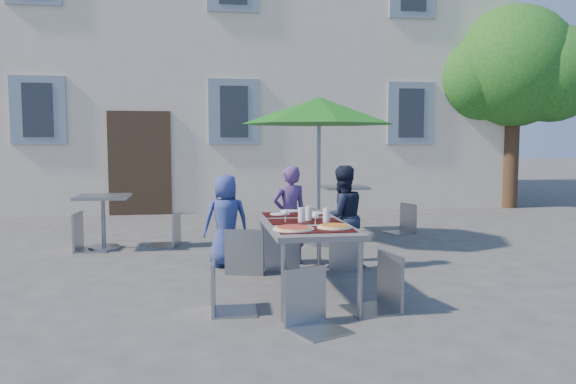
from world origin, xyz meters
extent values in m
plane|color=#3F3F41|center=(0.00, 0.00, 0.00)|extent=(90.00, 90.00, 0.00)
cube|color=beige|center=(0.00, 11.50, 3.50)|extent=(13.00, 8.00, 7.00)
cube|color=#39291B|center=(-2.00, 7.47, 1.10)|extent=(1.30, 0.06, 2.20)
cube|color=gray|center=(-4.00, 7.47, 2.20)|extent=(1.10, 0.06, 1.40)
cube|color=#262B33|center=(-4.00, 7.45, 2.20)|extent=(0.60, 0.04, 1.10)
cube|color=gray|center=(0.00, 7.47, 2.20)|extent=(1.10, 0.06, 1.40)
cube|color=#262B33|center=(0.00, 7.45, 2.20)|extent=(0.60, 0.04, 1.10)
cube|color=gray|center=(4.00, 7.47, 2.20)|extent=(1.10, 0.06, 1.40)
cube|color=#262B33|center=(4.00, 7.45, 2.20)|extent=(0.60, 0.04, 1.10)
cylinder|color=#402B1B|center=(6.50, 7.50, 1.40)|extent=(0.36, 0.36, 2.80)
sphere|color=#165215|center=(6.50, 7.50, 3.30)|extent=(2.80, 2.80, 2.80)
sphere|color=#165215|center=(5.70, 7.80, 3.00)|extent=(2.00, 2.00, 2.00)
sphere|color=#165215|center=(7.20, 7.10, 3.10)|extent=(2.20, 2.20, 2.20)
sphere|color=#165215|center=(6.70, 8.10, 3.80)|extent=(1.80, 1.80, 1.80)
cube|color=#434348|center=(0.30, 0.79, 0.72)|extent=(0.80, 1.85, 0.05)
cylinder|color=gray|center=(-0.04, -0.07, 0.35)|extent=(0.05, 0.05, 0.70)
cylinder|color=gray|center=(0.64, -0.07, 0.35)|extent=(0.05, 0.05, 0.70)
cylinder|color=gray|center=(-0.04, 1.66, 0.35)|extent=(0.05, 0.05, 0.70)
cylinder|color=gray|center=(0.64, 1.66, 0.35)|extent=(0.05, 0.05, 0.70)
cube|color=black|center=(0.30, 0.24, 0.75)|extent=(0.70, 0.42, 0.01)
cube|color=black|center=(0.30, 0.79, 0.75)|extent=(0.70, 0.42, 0.01)
cube|color=black|center=(0.30, 1.34, 0.75)|extent=(0.70, 0.42, 0.01)
cylinder|color=white|center=(0.09, 0.25, 0.76)|extent=(0.38, 0.38, 0.01)
cylinder|color=tan|center=(0.09, 0.25, 0.77)|extent=(0.34, 0.34, 0.01)
cylinder|color=maroon|center=(0.09, 0.25, 0.78)|extent=(0.30, 0.30, 0.01)
cylinder|color=white|center=(0.49, 0.31, 0.76)|extent=(0.33, 0.33, 0.01)
cylinder|color=tan|center=(0.49, 0.31, 0.77)|extent=(0.29, 0.29, 0.01)
cylinder|color=#9A310A|center=(0.49, 0.31, 0.78)|extent=(0.25, 0.25, 0.01)
cylinder|color=silver|center=(0.26, 0.73, 0.82)|extent=(0.07, 0.07, 0.15)
cylinder|color=silver|center=(0.35, 0.83, 0.82)|extent=(0.07, 0.07, 0.15)
cylinder|color=silver|center=(0.50, 0.67, 0.82)|extent=(0.07, 0.07, 0.15)
cylinder|color=silver|center=(0.10, 0.75, 0.75)|extent=(0.06, 0.06, 0.00)
cylinder|color=silver|center=(0.10, 0.75, 0.79)|extent=(0.01, 0.01, 0.08)
sphere|color=silver|center=(0.10, 0.75, 0.85)|extent=(0.06, 0.06, 0.06)
cylinder|color=silver|center=(0.35, 0.48, 0.75)|extent=(0.06, 0.06, 0.00)
cylinder|color=silver|center=(0.35, 0.48, 0.79)|extent=(0.01, 0.01, 0.08)
sphere|color=silver|center=(0.35, 0.48, 0.85)|extent=(0.06, 0.06, 0.06)
cylinder|color=white|center=(0.13, 1.35, 0.76)|extent=(0.22, 0.22, 0.01)
cube|color=#A4A6AB|center=(0.27, 1.35, 0.76)|extent=(0.02, 0.18, 0.00)
cylinder|color=white|center=(0.52, 1.36, 0.76)|extent=(0.22, 0.22, 0.01)
cube|color=#A4A6AB|center=(0.66, 1.36, 0.76)|extent=(0.02, 0.18, 0.00)
cylinder|color=white|center=(0.27, 1.58, 0.76)|extent=(0.22, 0.22, 0.01)
cube|color=#A4A6AB|center=(0.41, 1.58, 0.76)|extent=(0.02, 0.18, 0.00)
imported|color=#314188|center=(-0.43, 2.21, 0.58)|extent=(0.61, 0.43, 1.16)
imported|color=#563874|center=(0.37, 2.21, 0.63)|extent=(0.52, 0.40, 1.26)
imported|color=#171F33|center=(0.97, 1.88, 0.63)|extent=(0.68, 0.49, 1.27)
cube|color=gray|center=(-0.19, 1.89, 0.49)|extent=(0.56, 0.56, 0.03)
cube|color=gray|center=(-0.25, 1.68, 0.76)|extent=(0.45, 0.15, 0.54)
cylinder|color=gray|center=(0.05, 2.03, 0.24)|extent=(0.02, 0.02, 0.48)
cylinder|color=gray|center=(-0.33, 2.13, 0.24)|extent=(0.02, 0.02, 0.48)
cylinder|color=gray|center=(-0.05, 1.65, 0.24)|extent=(0.02, 0.02, 0.48)
cylinder|color=gray|center=(-0.43, 1.75, 0.24)|extent=(0.02, 0.02, 0.48)
cube|color=gray|center=(0.17, 2.07, 0.49)|extent=(0.55, 0.55, 0.03)
cube|color=gray|center=(0.22, 1.85, 0.76)|extent=(0.45, 0.14, 0.54)
cylinder|color=gray|center=(0.32, 2.30, 0.24)|extent=(0.02, 0.02, 0.48)
cylinder|color=gray|center=(-0.06, 2.21, 0.24)|extent=(0.02, 0.02, 0.48)
cylinder|color=gray|center=(0.41, 1.92, 0.24)|extent=(0.02, 0.02, 0.48)
cylinder|color=gray|center=(0.03, 1.83, 0.24)|extent=(0.02, 0.02, 0.48)
cube|color=#91959C|center=(1.02, 1.87, 0.40)|extent=(0.47, 0.47, 0.03)
cube|color=#91959C|center=(0.96, 1.71, 0.62)|extent=(0.36, 0.15, 0.44)
cylinder|color=#91959C|center=(1.22, 1.97, 0.19)|extent=(0.02, 0.02, 0.39)
cylinder|color=#91959C|center=(0.92, 2.08, 0.19)|extent=(0.02, 0.02, 0.39)
cylinder|color=#91959C|center=(1.12, 1.67, 0.19)|extent=(0.02, 0.02, 0.39)
cylinder|color=#91959C|center=(0.82, 1.77, 0.19)|extent=(0.02, 0.02, 0.39)
cube|color=gray|center=(-0.45, 0.28, 0.43)|extent=(0.42, 0.42, 0.03)
cube|color=gray|center=(-0.64, 0.29, 0.67)|extent=(0.05, 0.40, 0.48)
cylinder|color=gray|center=(-0.28, 0.10, 0.21)|extent=(0.02, 0.02, 0.42)
cylinder|color=gray|center=(-0.26, 0.44, 0.21)|extent=(0.02, 0.02, 0.42)
cylinder|color=gray|center=(-0.63, 0.12, 0.21)|extent=(0.02, 0.02, 0.42)
cylinder|color=gray|center=(-0.61, 0.46, 0.21)|extent=(0.02, 0.02, 0.42)
cube|color=gray|center=(0.79, 0.13, 0.47)|extent=(0.51, 0.51, 0.03)
cube|color=gray|center=(1.00, 0.17, 0.73)|extent=(0.11, 0.44, 0.52)
cylinder|color=gray|center=(0.57, 0.28, 0.23)|extent=(0.02, 0.02, 0.46)
cylinder|color=gray|center=(0.64, -0.09, 0.23)|extent=(0.02, 0.02, 0.46)
cylinder|color=gray|center=(0.94, 0.35, 0.23)|extent=(0.02, 0.02, 0.46)
cylinder|color=gray|center=(1.01, -0.02, 0.23)|extent=(0.02, 0.02, 0.46)
cube|color=#8F969A|center=(0.21, -0.35, 0.45)|extent=(0.55, 0.55, 0.03)
cube|color=#8F969A|center=(0.13, -0.16, 0.70)|extent=(0.39, 0.20, 0.50)
cylinder|color=#8F969A|center=(0.12, -0.58, 0.22)|extent=(0.02, 0.02, 0.44)
cylinder|color=#8F969A|center=(0.45, -0.44, 0.22)|extent=(0.02, 0.02, 0.44)
cylinder|color=#8F969A|center=(-0.03, -0.26, 0.22)|extent=(0.02, 0.02, 0.44)
cylinder|color=#8F969A|center=(0.30, -0.11, 0.22)|extent=(0.02, 0.02, 0.44)
cylinder|color=#A4A6AB|center=(1.03, 3.52, 0.04)|extent=(0.50, 0.50, 0.09)
cylinder|color=gray|center=(1.03, 3.52, 1.03)|extent=(0.06, 0.06, 2.06)
cone|color=#176918|center=(1.03, 3.52, 2.02)|extent=(2.32, 2.32, 0.40)
cylinder|color=#A4A6AB|center=(-2.14, 3.63, 0.02)|extent=(0.44, 0.44, 0.04)
cylinder|color=gray|center=(-2.14, 3.63, 0.37)|extent=(0.06, 0.06, 0.73)
cube|color=gray|center=(-2.14, 3.63, 0.76)|extent=(0.73, 0.73, 0.04)
cube|color=gray|center=(-2.26, 3.54, 0.50)|extent=(0.50, 0.50, 0.03)
cube|color=gray|center=(-2.48, 3.55, 0.77)|extent=(0.07, 0.46, 0.55)
cylinder|color=gray|center=(-2.08, 3.32, 0.24)|extent=(0.02, 0.02, 0.48)
cylinder|color=gray|center=(-2.05, 3.72, 0.24)|extent=(0.02, 0.02, 0.48)
cylinder|color=gray|center=(-2.48, 3.35, 0.24)|extent=(0.02, 0.02, 0.48)
cylinder|color=gray|center=(-2.45, 3.75, 0.24)|extent=(0.02, 0.02, 0.48)
cube|color=gray|center=(-1.29, 3.73, 0.44)|extent=(0.49, 0.49, 0.03)
cube|color=gray|center=(-1.10, 3.69, 0.68)|extent=(0.12, 0.41, 0.49)
cylinder|color=gray|center=(-1.42, 3.94, 0.21)|extent=(0.02, 0.02, 0.43)
cylinder|color=gray|center=(-1.50, 3.60, 0.21)|extent=(0.02, 0.02, 0.43)
cylinder|color=gray|center=(-1.08, 3.87, 0.21)|extent=(0.02, 0.02, 0.43)
cylinder|color=gray|center=(-1.16, 3.52, 0.21)|extent=(0.02, 0.02, 0.43)
cylinder|color=#A4A6AB|center=(1.71, 4.63, 0.02)|extent=(0.44, 0.44, 0.04)
cylinder|color=gray|center=(1.71, 4.63, 0.37)|extent=(0.06, 0.06, 0.74)
cube|color=gray|center=(1.71, 4.63, 0.77)|extent=(0.74, 0.74, 0.04)
cube|color=gray|center=(1.21, 4.33, 0.43)|extent=(0.51, 0.51, 0.03)
cube|color=gray|center=(1.03, 4.26, 0.67)|extent=(0.16, 0.39, 0.48)
cylinder|color=gray|center=(1.43, 4.23, 0.21)|extent=(0.02, 0.02, 0.42)
cylinder|color=gray|center=(1.31, 4.55, 0.21)|extent=(0.02, 0.02, 0.42)
cylinder|color=gray|center=(1.11, 4.11, 0.21)|extent=(0.02, 0.02, 0.42)
cylinder|color=gray|center=(0.99, 4.43, 0.21)|extent=(0.02, 0.02, 0.42)
cube|color=gray|center=(2.61, 4.34, 0.45)|extent=(0.52, 0.52, 0.03)
cube|color=gray|center=(2.80, 4.40, 0.69)|extent=(0.16, 0.40, 0.50)
cylinder|color=gray|center=(2.38, 4.45, 0.22)|extent=(0.02, 0.02, 0.44)
cylinder|color=gray|center=(2.49, 4.11, 0.22)|extent=(0.02, 0.02, 0.44)
cylinder|color=gray|center=(2.72, 4.56, 0.22)|extent=(0.02, 0.02, 0.44)
cylinder|color=gray|center=(2.83, 4.22, 0.22)|extent=(0.02, 0.02, 0.44)
camera|label=1|loc=(-0.74, -4.75, 1.56)|focal=35.00mm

